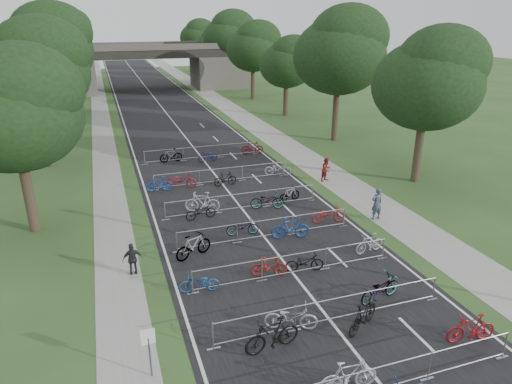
% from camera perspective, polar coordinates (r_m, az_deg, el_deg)
% --- Properties ---
extents(road, '(11.00, 140.00, 0.01)m').
position_cam_1_polar(road, '(60.51, -11.72, 10.37)').
color(road, black).
rests_on(road, ground).
extents(sidewalk_right, '(3.00, 140.00, 0.01)m').
position_cam_1_polar(sidewalk_right, '(61.99, -4.26, 11.00)').
color(sidewalk_right, gray).
rests_on(sidewalk_right, ground).
extents(sidewalk_left, '(2.00, 140.00, 0.01)m').
position_cam_1_polar(sidewalk_left, '(60.06, -18.91, 9.61)').
color(sidewalk_left, gray).
rests_on(sidewalk_left, ground).
extents(lane_markings, '(0.12, 140.00, 0.00)m').
position_cam_1_polar(lane_markings, '(60.51, -11.72, 10.37)').
color(lane_markings, silver).
rests_on(lane_markings, ground).
extents(overpass_bridge, '(31.00, 8.00, 7.05)m').
position_cam_1_polar(overpass_bridge, '(74.79, -13.55, 14.96)').
color(overpass_bridge, '#4F4B47').
rests_on(overpass_bridge, ground).
extents(park_sign, '(0.45, 0.06, 1.83)m').
position_cam_1_polar(park_sign, '(15.44, -13.27, -18.02)').
color(park_sign, '#4C4C51').
rests_on(park_sign, ground).
extents(tree_left_0, '(6.72, 6.72, 10.25)m').
position_cam_1_polar(tree_left_0, '(25.70, -27.92, 8.90)').
color(tree_left_0, '#33261C').
rests_on(tree_left_0, ground).
extents(tree_right_0, '(7.17, 7.17, 10.93)m').
position_cam_1_polar(tree_right_0, '(32.54, 20.87, 12.84)').
color(tree_right_0, '#33261C').
rests_on(tree_right_0, ground).
extents(tree_left_1, '(7.56, 7.56, 11.53)m').
position_cam_1_polar(tree_left_1, '(37.39, -25.71, 13.67)').
color(tree_left_1, '#33261C').
rests_on(tree_left_1, ground).
extents(tree_right_1, '(8.18, 8.18, 12.47)m').
position_cam_1_polar(tree_right_1, '(42.38, 10.56, 16.79)').
color(tree_right_1, '#33261C').
rests_on(tree_right_1, ground).
extents(tree_left_2, '(8.40, 8.40, 12.81)m').
position_cam_1_polar(tree_left_2, '(49.24, -24.52, 16.14)').
color(tree_left_2, '#33261C').
rests_on(tree_left_2, ground).
extents(tree_right_2, '(6.16, 6.16, 9.39)m').
position_cam_1_polar(tree_right_2, '(53.32, 3.98, 15.80)').
color(tree_right_2, '#33261C').
rests_on(tree_right_2, ground).
extents(tree_left_3, '(6.72, 6.72, 10.25)m').
position_cam_1_polar(tree_left_3, '(61.29, -23.43, 15.40)').
color(tree_left_3, '#33261C').
rests_on(tree_left_3, ground).
extents(tree_right_3, '(7.17, 7.17, 10.93)m').
position_cam_1_polar(tree_right_3, '(64.46, -0.29, 17.64)').
color(tree_right_3, '#33261C').
rests_on(tree_right_3, ground).
extents(tree_left_4, '(7.56, 7.56, 11.53)m').
position_cam_1_polar(tree_left_4, '(73.19, -22.99, 16.78)').
color(tree_left_4, '#33261C').
rests_on(tree_left_4, ground).
extents(tree_right_4, '(8.18, 8.18, 12.47)m').
position_cam_1_polar(tree_right_4, '(75.87, -3.34, 18.87)').
color(tree_right_4, '#33261C').
rests_on(tree_right_4, ground).
extents(tree_left_5, '(8.40, 8.40, 12.81)m').
position_cam_1_polar(tree_left_5, '(85.14, -22.66, 17.77)').
color(tree_left_5, '#33261C').
rests_on(tree_left_5, ground).
extents(tree_right_5, '(6.16, 6.16, 9.39)m').
position_cam_1_polar(tree_right_5, '(87.56, -5.54, 17.83)').
color(tree_right_5, '#33261C').
rests_on(tree_right_5, ground).
extents(tree_left_6, '(6.72, 6.72, 10.25)m').
position_cam_1_polar(tree_left_6, '(97.18, -22.21, 17.10)').
color(tree_left_6, '#33261C').
rests_on(tree_left_6, ground).
extents(tree_right_6, '(7.17, 7.17, 10.93)m').
position_cam_1_polar(tree_right_6, '(99.21, -7.29, 18.71)').
color(tree_right_6, '#33261C').
rests_on(tree_right_6, ground).
extents(barrier_row_0, '(9.70, 0.08, 1.10)m').
position_cam_1_polar(barrier_row_0, '(15.59, 16.14, -21.37)').
color(barrier_row_0, '#A1A4A9').
rests_on(barrier_row_0, ground).
extents(barrier_row_1, '(9.70, 0.08, 1.10)m').
position_cam_1_polar(barrier_row_1, '(17.92, 9.53, -14.38)').
color(barrier_row_1, '#A1A4A9').
rests_on(barrier_row_1, ground).
extents(barrier_row_2, '(9.70, 0.08, 1.10)m').
position_cam_1_polar(barrier_row_2, '(20.63, 4.82, -8.99)').
color(barrier_row_2, '#A1A4A9').
rests_on(barrier_row_2, ground).
extents(barrier_row_3, '(9.70, 0.08, 1.10)m').
position_cam_1_polar(barrier_row_3, '(23.74, 1.18, -4.65)').
color(barrier_row_3, '#A1A4A9').
rests_on(barrier_row_3, ground).
extents(barrier_row_4, '(9.70, 0.08, 1.10)m').
position_cam_1_polar(barrier_row_4, '(27.20, -1.69, -1.17)').
color(barrier_row_4, '#A1A4A9').
rests_on(barrier_row_4, ground).
extents(barrier_row_5, '(9.70, 0.08, 1.10)m').
position_cam_1_polar(barrier_row_5, '(31.71, -4.37, 2.08)').
color(barrier_row_5, '#A1A4A9').
rests_on(barrier_row_5, ground).
extents(barrier_row_6, '(9.70, 0.08, 1.10)m').
position_cam_1_polar(barrier_row_6, '(37.29, -6.72, 4.92)').
color(barrier_row_6, '#A1A4A9').
rests_on(barrier_row_6, ground).
extents(bike_1, '(1.96, 0.67, 1.16)m').
position_cam_1_polar(bike_1, '(15.31, 11.49, -21.62)').
color(bike_1, '#A5A5AD').
rests_on(bike_1, ground).
extents(bike_3, '(1.94, 0.82, 1.13)m').
position_cam_1_polar(bike_3, '(18.44, 25.28, -15.18)').
color(bike_3, maroon).
rests_on(bike_3, ground).
extents(bike_4, '(2.16, 0.86, 1.26)m').
position_cam_1_polar(bike_4, '(16.44, 2.04, -17.42)').
color(bike_4, black).
rests_on(bike_4, ground).
extents(bike_5, '(2.10, 1.38, 1.04)m').
position_cam_1_polar(bike_5, '(17.44, 4.40, -15.33)').
color(bike_5, '#9C9DA3').
rests_on(bike_5, ground).
extents(bike_6, '(2.01, 1.52, 1.21)m').
position_cam_1_polar(bike_6, '(17.79, 13.22, -14.77)').
color(bike_6, black).
rests_on(bike_6, ground).
extents(bike_7, '(2.16, 1.17, 1.07)m').
position_cam_1_polar(bike_7, '(19.56, 15.22, -11.59)').
color(bike_7, '#A1A4A9').
rests_on(bike_7, ground).
extents(bike_8, '(1.76, 0.85, 0.89)m').
position_cam_1_polar(bike_8, '(19.59, -7.07, -11.21)').
color(bike_8, '#1A4B8F').
rests_on(bike_8, ground).
extents(bike_9, '(1.72, 0.87, 0.99)m').
position_cam_1_polar(bike_9, '(20.48, 1.63, -9.30)').
color(bike_9, maroon).
rests_on(bike_9, ground).
extents(bike_10, '(1.86, 0.93, 0.93)m').
position_cam_1_polar(bike_10, '(20.98, 6.08, -8.73)').
color(bike_10, black).
rests_on(bike_10, ground).
extents(bike_11, '(1.69, 0.72, 0.98)m').
position_cam_1_polar(bike_11, '(23.08, 13.99, -6.27)').
color(bike_11, gray).
rests_on(bike_11, ground).
extents(bike_12, '(2.06, 1.32, 1.20)m').
position_cam_1_polar(bike_12, '(22.14, -7.83, -6.71)').
color(bike_12, '#A1A4A9').
rests_on(bike_12, ground).
extents(bike_13, '(1.79, 0.86, 0.90)m').
position_cam_1_polar(bike_13, '(24.17, -1.70, -4.41)').
color(bike_13, '#A1A4A9').
rests_on(bike_13, ground).
extents(bike_14, '(2.07, 0.95, 1.20)m').
position_cam_1_polar(bike_14, '(23.78, 4.32, -4.51)').
color(bike_14, navy).
rests_on(bike_14, ground).
extents(bike_15, '(1.97, 0.89, 1.00)m').
position_cam_1_polar(bike_15, '(25.91, 9.03, -2.74)').
color(bike_15, maroon).
rests_on(bike_15, ground).
extents(bike_16, '(1.85, 0.82, 0.94)m').
position_cam_1_polar(bike_16, '(26.18, -6.93, -2.43)').
color(bike_16, black).
rests_on(bike_16, ground).
extents(bike_17, '(2.14, 1.22, 1.24)m').
position_cam_1_polar(bike_17, '(27.07, -6.74, -1.26)').
color(bike_17, '#B3B5BC').
rests_on(bike_17, ground).
extents(bike_18, '(2.12, 1.24, 1.05)m').
position_cam_1_polar(bike_18, '(27.37, 1.40, -1.07)').
color(bike_18, '#A1A4A9').
rests_on(bike_18, ground).
extents(bike_19, '(1.68, 0.90, 0.97)m').
position_cam_1_polar(bike_19, '(28.48, 4.21, -0.30)').
color(bike_19, '#A1A4A9').
rests_on(bike_19, ground).
extents(bike_20, '(1.74, 0.68, 1.02)m').
position_cam_1_polar(bike_20, '(30.77, -12.01, 0.98)').
color(bike_20, '#1A3E93').
rests_on(bike_20, ground).
extents(bike_21, '(2.12, 1.38, 1.05)m').
position_cam_1_polar(bike_21, '(31.16, -9.30, 1.47)').
color(bike_21, maroon).
rests_on(bike_21, ground).
extents(bike_22, '(1.66, 0.61, 0.98)m').
position_cam_1_polar(bike_22, '(31.19, -3.87, 1.65)').
color(bike_22, black).
rests_on(bike_22, ground).
extents(bike_23, '(2.06, 1.38, 1.02)m').
position_cam_1_polar(bike_23, '(33.15, 2.76, 2.91)').
color(bike_23, '#A4A5AC').
rests_on(bike_23, ground).
extents(bike_25, '(1.82, 0.62, 1.08)m').
position_cam_1_polar(bike_25, '(36.88, -10.59, 4.51)').
color(bike_25, '#A1A4A9').
rests_on(bike_25, ground).
extents(bike_26, '(1.75, 0.88, 0.88)m').
position_cam_1_polar(bike_26, '(36.65, -6.05, 4.49)').
color(bike_26, navy).
rests_on(bike_26, ground).
extents(bike_27, '(1.91, 0.91, 1.11)m').
position_cam_1_polar(bike_27, '(38.44, -0.46, 5.58)').
color(bike_27, maroon).
rests_on(bike_27, ground).
extents(pedestrian_a, '(0.72, 0.50, 1.91)m').
position_cam_1_polar(pedestrian_a, '(26.68, 14.86, -1.42)').
color(pedestrian_a, '#34404F').
rests_on(pedestrian_a, ground).
extents(pedestrian_b, '(1.00, 0.92, 1.66)m').
position_cam_1_polar(pedestrian_b, '(32.30, 8.79, 2.78)').
color(pedestrian_b, maroon).
rests_on(pedestrian_b, ground).
extents(pedestrian_c, '(0.90, 0.39, 1.52)m').
position_cam_1_polar(pedestrian_c, '(21.23, -15.15, -8.11)').
color(pedestrian_c, '#232326').
rests_on(pedestrian_c, ground).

